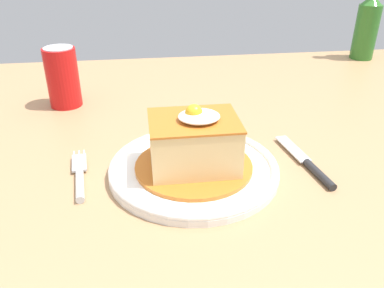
# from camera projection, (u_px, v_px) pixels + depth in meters

# --- Properties ---
(dining_table) EXTENTS (1.30, 1.08, 0.76)m
(dining_table) POSITION_uv_depth(u_px,v_px,m) (214.00, 186.00, 0.74)
(dining_table) COLOR #A87F56
(dining_table) RESTS_ON ground_plane
(main_plate) EXTENTS (0.26, 0.26, 0.02)m
(main_plate) POSITION_uv_depth(u_px,v_px,m) (194.00, 168.00, 0.60)
(main_plate) COLOR white
(main_plate) RESTS_ON dining_table
(sandwich_meal) EXTENTS (0.18, 0.18, 0.10)m
(sandwich_meal) POSITION_uv_depth(u_px,v_px,m) (194.00, 145.00, 0.58)
(sandwich_meal) COLOR #C66B23
(sandwich_meal) RESTS_ON main_plate
(fork) EXTENTS (0.03, 0.14, 0.01)m
(fork) POSITION_uv_depth(u_px,v_px,m) (80.00, 178.00, 0.58)
(fork) COLOR silver
(fork) RESTS_ON dining_table
(knife) EXTENTS (0.04, 0.17, 0.01)m
(knife) POSITION_uv_depth(u_px,v_px,m) (311.00, 166.00, 0.61)
(knife) COLOR #262628
(knife) RESTS_ON dining_table
(soda_can) EXTENTS (0.07, 0.07, 0.12)m
(soda_can) POSITION_uv_depth(u_px,v_px,m) (63.00, 77.00, 0.82)
(soda_can) COLOR red
(soda_can) RESTS_ON dining_table
(beer_bottle_green) EXTENTS (0.06, 0.06, 0.27)m
(beer_bottle_green) POSITION_uv_depth(u_px,v_px,m) (367.00, 23.00, 1.11)
(beer_bottle_green) COLOR #2D6B23
(beer_bottle_green) RESTS_ON dining_table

